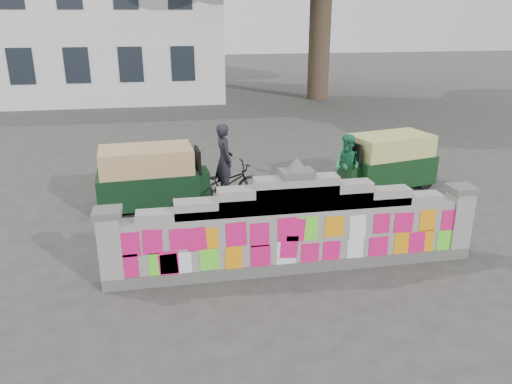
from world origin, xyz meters
TOP-DOWN VIEW (x-y plane):
  - ground at (0.00, 0.00)m, footprint 100.00×100.00m
  - parapet_wall at (-0.00, -0.01)m, footprint 6.48×0.44m
  - building at (-7.00, 21.98)m, footprint 16.00×10.00m
  - cyclist_bike at (-0.77, 3.36)m, footprint 1.94×1.01m
  - cyclist_rider at (-0.77, 3.36)m, footprint 0.51×0.67m
  - pedestrian at (2.21, 3.44)m, footprint 0.78×0.88m
  - rickshaw_left at (-2.44, 3.44)m, footprint 2.59×1.33m
  - rickshaw_right at (3.41, 3.78)m, footprint 2.55×1.57m

SIDE VIEW (x-z plane):
  - ground at x=0.00m, z-range 0.00..0.00m
  - cyclist_bike at x=-0.77m, z-range 0.00..0.97m
  - rickshaw_right at x=3.41m, z-range 0.03..1.39m
  - rickshaw_left at x=-2.44m, z-range 0.03..1.44m
  - pedestrian at x=2.21m, z-range 0.00..1.50m
  - parapet_wall at x=0.00m, z-range -0.26..1.75m
  - cyclist_rider at x=-0.77m, z-range 0.00..1.64m
  - building at x=-7.00m, z-range -0.44..8.46m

